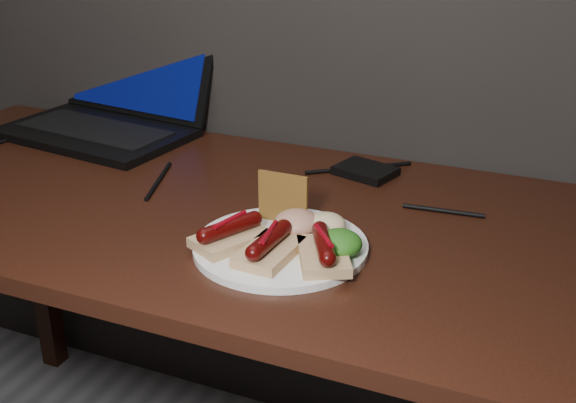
# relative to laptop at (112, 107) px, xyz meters

# --- Properties ---
(desk) EXTENTS (1.40, 0.70, 0.75)m
(desk) POSITION_rel_laptop_xyz_m (0.35, -0.28, -0.14)
(desk) COLOR #37160D
(desk) RESTS_ON ground
(laptop) EXTENTS (0.45, 0.39, 0.25)m
(laptop) POSITION_rel_laptop_xyz_m (0.00, 0.00, 0.00)
(laptop) COLOR black
(laptop) RESTS_ON desk
(hard_drive) EXTENTS (0.13, 0.11, 0.02)m
(hard_drive) POSITION_rel_laptop_xyz_m (0.62, -0.04, -0.05)
(hard_drive) COLOR black
(hard_drive) RESTS_ON desk
(desk_cables) EXTENTS (1.05, 0.37, 0.01)m
(desk_cables) POSITION_rel_laptop_xyz_m (0.35, -0.14, -0.05)
(desk_cables) COLOR black
(desk_cables) RESTS_ON desk
(plate) EXTENTS (0.33, 0.33, 0.01)m
(plate) POSITION_rel_laptop_xyz_m (0.59, -0.40, -0.05)
(plate) COLOR white
(plate) RESTS_ON desk
(bread_sausage_left) EXTENTS (0.11, 0.13, 0.04)m
(bread_sausage_left) POSITION_rel_laptop_xyz_m (0.52, -0.43, -0.02)
(bread_sausage_left) COLOR #E3B485
(bread_sausage_left) RESTS_ON plate
(bread_sausage_center) EXTENTS (0.08, 0.12, 0.04)m
(bread_sausage_center) POSITION_rel_laptop_xyz_m (0.60, -0.44, -0.02)
(bread_sausage_center) COLOR #E3B485
(bread_sausage_center) RESTS_ON plate
(bread_sausage_right) EXTENTS (0.11, 0.13, 0.04)m
(bread_sausage_right) POSITION_rel_laptop_xyz_m (0.68, -0.42, -0.02)
(bread_sausage_right) COLOR #E3B485
(bread_sausage_right) RESTS_ON plate
(crispbread) EXTENTS (0.08, 0.01, 0.08)m
(crispbread) POSITION_rel_laptop_xyz_m (0.57, -0.32, 0.00)
(crispbread) COLOR brown
(crispbread) RESTS_ON plate
(salad_greens) EXTENTS (0.07, 0.07, 0.04)m
(salad_greens) POSITION_rel_laptop_xyz_m (0.69, -0.40, -0.02)
(salad_greens) COLOR #1B4F0F
(salad_greens) RESTS_ON plate
(salsa_mound) EXTENTS (0.07, 0.07, 0.04)m
(salsa_mound) POSITION_rel_laptop_xyz_m (0.61, -0.36, -0.02)
(salsa_mound) COLOR maroon
(salsa_mound) RESTS_ON plate
(coleslaw_mound) EXTENTS (0.06, 0.06, 0.04)m
(coleslaw_mound) POSITION_rel_laptop_xyz_m (0.65, -0.34, -0.02)
(coleslaw_mound) COLOR silver
(coleslaw_mound) RESTS_ON plate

